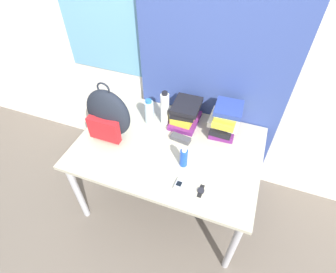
{
  "coord_description": "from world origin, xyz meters",
  "views": [
    {
      "loc": [
        0.45,
        -0.76,
        2.11
      ],
      "look_at": [
        0.0,
        0.45,
        0.81
      ],
      "focal_mm": 28.0,
      "sensor_mm": 36.0,
      "label": 1
    }
  ],
  "objects_px": {
    "book_stack_center": "(225,119)",
    "sunglasses_case": "(181,139)",
    "water_bottle": "(149,112)",
    "wristwatch": "(201,191)",
    "sunscreen_bottle": "(184,157)",
    "backpack": "(108,115)",
    "cell_phone": "(179,184)",
    "book_stack_left": "(185,113)",
    "sports_bottle": "(165,109)"
  },
  "relations": [
    {
      "from": "backpack",
      "to": "wristwatch",
      "type": "distance_m",
      "value": 0.83
    },
    {
      "from": "book_stack_center",
      "to": "sunglasses_case",
      "type": "distance_m",
      "value": 0.36
    },
    {
      "from": "cell_phone",
      "to": "sunscreen_bottle",
      "type": "bearing_deg",
      "value": 99.0
    },
    {
      "from": "sunscreen_bottle",
      "to": "sunglasses_case",
      "type": "xyz_separation_m",
      "value": [
        -0.09,
        0.21,
        -0.06
      ]
    },
    {
      "from": "water_bottle",
      "to": "backpack",
      "type": "bearing_deg",
      "value": -133.64
    },
    {
      "from": "sunscreen_bottle",
      "to": "backpack",
      "type": "bearing_deg",
      "value": 171.29
    },
    {
      "from": "cell_phone",
      "to": "wristwatch",
      "type": "distance_m",
      "value": 0.14
    },
    {
      "from": "wristwatch",
      "to": "sunscreen_bottle",
      "type": "bearing_deg",
      "value": 135.85
    },
    {
      "from": "book_stack_center",
      "to": "sunscreen_bottle",
      "type": "distance_m",
      "value": 0.46
    },
    {
      "from": "backpack",
      "to": "sunscreen_bottle",
      "type": "xyz_separation_m",
      "value": [
        0.6,
        -0.09,
        -0.12
      ]
    },
    {
      "from": "book_stack_left",
      "to": "book_stack_center",
      "type": "bearing_deg",
      "value": 0.32
    },
    {
      "from": "book_stack_left",
      "to": "sports_bottle",
      "type": "distance_m",
      "value": 0.16
    },
    {
      "from": "backpack",
      "to": "book_stack_left",
      "type": "distance_m",
      "value": 0.58
    },
    {
      "from": "backpack",
      "to": "cell_phone",
      "type": "xyz_separation_m",
      "value": [
        0.63,
        -0.26,
        -0.18
      ]
    },
    {
      "from": "backpack",
      "to": "sunglasses_case",
      "type": "relative_size",
      "value": 2.93
    },
    {
      "from": "backpack",
      "to": "book_stack_left",
      "type": "bearing_deg",
      "value": 34.61
    },
    {
      "from": "book_stack_left",
      "to": "book_stack_center",
      "type": "distance_m",
      "value": 0.31
    },
    {
      "from": "book_stack_left",
      "to": "sunglasses_case",
      "type": "distance_m",
      "value": 0.22
    },
    {
      "from": "backpack",
      "to": "book_stack_center",
      "type": "distance_m",
      "value": 0.85
    },
    {
      "from": "water_bottle",
      "to": "wristwatch",
      "type": "distance_m",
      "value": 0.74
    },
    {
      "from": "backpack",
      "to": "sunscreen_bottle",
      "type": "distance_m",
      "value": 0.62
    },
    {
      "from": "book_stack_center",
      "to": "book_stack_left",
      "type": "bearing_deg",
      "value": -179.68
    },
    {
      "from": "sports_bottle",
      "to": "backpack",
      "type": "bearing_deg",
      "value": -141.44
    },
    {
      "from": "water_bottle",
      "to": "wristwatch",
      "type": "xyz_separation_m",
      "value": [
        0.55,
        -0.48,
        -0.1
      ]
    },
    {
      "from": "water_bottle",
      "to": "sunglasses_case",
      "type": "height_order",
      "value": "water_bottle"
    },
    {
      "from": "water_bottle",
      "to": "wristwatch",
      "type": "height_order",
      "value": "water_bottle"
    },
    {
      "from": "water_bottle",
      "to": "sunglasses_case",
      "type": "bearing_deg",
      "value": -19.96
    },
    {
      "from": "book_stack_center",
      "to": "wristwatch",
      "type": "distance_m",
      "value": 0.6
    },
    {
      "from": "book_stack_left",
      "to": "cell_phone",
      "type": "distance_m",
      "value": 0.61
    },
    {
      "from": "sports_bottle",
      "to": "water_bottle",
      "type": "bearing_deg",
      "value": -161.89
    },
    {
      "from": "water_bottle",
      "to": "sunscreen_bottle",
      "type": "relative_size",
      "value": 1.35
    },
    {
      "from": "sunscreen_bottle",
      "to": "sunglasses_case",
      "type": "relative_size",
      "value": 1.04
    },
    {
      "from": "sunglasses_case",
      "to": "cell_phone",
      "type": "bearing_deg",
      "value": -72.89
    },
    {
      "from": "sunscreen_bottle",
      "to": "water_bottle",
      "type": "bearing_deg",
      "value": 140.38
    },
    {
      "from": "backpack",
      "to": "book_stack_center",
      "type": "relative_size",
      "value": 1.65
    },
    {
      "from": "sunscreen_bottle",
      "to": "book_stack_left",
      "type": "bearing_deg",
      "value": 106.72
    },
    {
      "from": "sports_bottle",
      "to": "sunscreen_bottle",
      "type": "distance_m",
      "value": 0.45
    },
    {
      "from": "backpack",
      "to": "cell_phone",
      "type": "bearing_deg",
      "value": -22.61
    },
    {
      "from": "sunscreen_bottle",
      "to": "sunglasses_case",
      "type": "bearing_deg",
      "value": 113.14
    },
    {
      "from": "backpack",
      "to": "water_bottle",
      "type": "distance_m",
      "value": 0.32
    },
    {
      "from": "cell_phone",
      "to": "sunglasses_case",
      "type": "xyz_separation_m",
      "value": [
        -0.12,
        0.38,
        0.01
      ]
    },
    {
      "from": "backpack",
      "to": "sunglasses_case",
      "type": "height_order",
      "value": "backpack"
    },
    {
      "from": "book_stack_center",
      "to": "backpack",
      "type": "bearing_deg",
      "value": -157.26
    },
    {
      "from": "water_bottle",
      "to": "sports_bottle",
      "type": "xyz_separation_m",
      "value": [
        0.12,
        0.04,
        0.04
      ]
    },
    {
      "from": "sunglasses_case",
      "to": "book_stack_left",
      "type": "bearing_deg",
      "value": 99.71
    },
    {
      "from": "book_stack_left",
      "to": "cell_phone",
      "type": "bearing_deg",
      "value": -75.45
    },
    {
      "from": "book_stack_center",
      "to": "sunglasses_case",
      "type": "height_order",
      "value": "book_stack_center"
    },
    {
      "from": "wristwatch",
      "to": "book_stack_left",
      "type": "bearing_deg",
      "value": 116.84
    },
    {
      "from": "cell_phone",
      "to": "backpack",
      "type": "bearing_deg",
      "value": 157.39
    },
    {
      "from": "sunglasses_case",
      "to": "wristwatch",
      "type": "height_order",
      "value": "sunglasses_case"
    }
  ]
}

